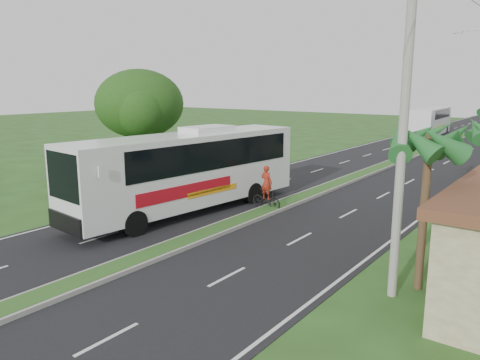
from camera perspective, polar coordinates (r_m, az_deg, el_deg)
The scene contains 11 objects.
ground at distance 18.59m, azimuth -10.18°, elevation -9.03°, with size 180.00×180.00×0.00m, color #2B481A.
road_asphalt at distance 34.88m, azimuth 14.48°, elevation 0.49°, with size 14.00×160.00×0.02m, color black.
median_strip at distance 34.86m, azimuth 14.49°, elevation 0.64°, with size 1.20×160.00×0.18m.
lane_edge_left at distance 37.86m, azimuth 5.08°, elevation 1.65°, with size 0.12×160.00×0.01m, color silver.
lane_edge_right at distance 33.01m, azimuth 25.27°, elevation -0.89°, with size 0.12×160.00×0.01m, color silver.
palm_verge_a at distance 15.37m, azimuth 22.08°, elevation 4.21°, with size 2.40×2.40×5.45m.
shade_tree at distance 33.16m, azimuth -12.25°, elevation 8.78°, with size 6.30×6.00×7.54m.
utility_pole_a at distance 14.47m, azimuth 19.40°, elevation 7.71°, with size 1.60×0.28×11.00m.
coach_bus_main at distance 23.99m, azimuth -6.17°, elevation 1.68°, with size 4.15×13.67×4.35m.
coach_bus_far at distance 65.89m, azimuth 22.24°, elevation 6.79°, with size 3.18×12.12×3.50m.
motorcyclist at distance 24.66m, azimuth 3.24°, elevation -1.66°, with size 1.83×0.60×2.35m.
Camera 1 is at (12.84, -11.78, 6.48)m, focal length 35.00 mm.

